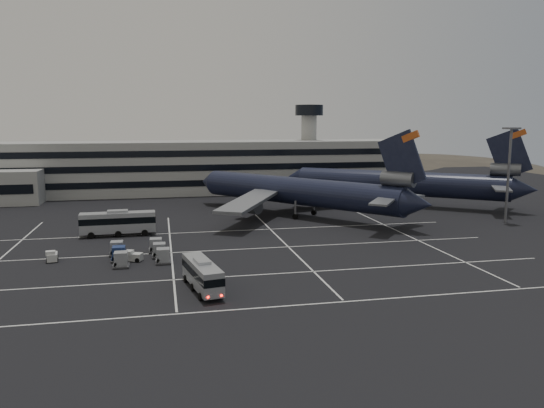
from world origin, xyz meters
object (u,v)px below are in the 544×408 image
Objects in this scene: bus_far at (118,222)px; uld_cluster at (139,252)px; trijet_main at (299,191)px; bus_near at (202,273)px; tug_a at (52,256)px.

bus_far is 1.22× the size of uld_cluster.
bus_near is (-23.32, -44.44, -3.25)m from trijet_main.
tug_a is at bearing 151.16° from bus_far.
bus_far is at bearing 103.68° from uld_cluster.
tug_a is (-7.84, -15.55, -1.72)m from bus_far.
bus_near reaches higher than tug_a.
tug_a is at bearing 174.09° from trijet_main.
trijet_main is at bearing -73.60° from bus_far.
bus_far is at bearing 54.32° from tug_a.
tug_a is 0.26× the size of uld_cluster.
trijet_main is at bearing 23.51° from tug_a.
uld_cluster is (-30.99, -28.60, -4.23)m from trijet_main.
bus_near is at bearing -64.17° from uld_cluster.
bus_far reaches higher than tug_a.
trijet_main is at bearing 42.70° from uld_cluster.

